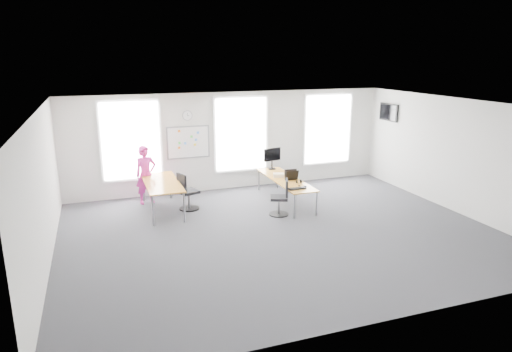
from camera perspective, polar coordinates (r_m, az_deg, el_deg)
name	(u,v)px	position (r m, az deg, el deg)	size (l,w,h in m)	color
floor	(280,232)	(10.90, 3.06, -7.05)	(10.00, 10.00, 0.00)	#242428
ceiling	(282,105)	(10.17, 3.30, 8.83)	(10.00, 10.00, 0.00)	white
wall_back	(231,141)	(14.12, -3.09, 4.39)	(10.00, 10.00, 0.00)	silver
wall_front	(385,234)	(7.09, 15.78, -6.96)	(10.00, 10.00, 0.00)	silver
wall_left	(42,192)	(9.73, -25.16, -1.87)	(10.00, 10.00, 0.00)	silver
wall_right	(456,156)	(13.15, 23.74, 2.36)	(10.00, 10.00, 0.00)	silver
window_left	(131,141)	(13.53, -15.37, 4.28)	(1.60, 0.06, 2.20)	silver
window_mid	(241,134)	(14.14, -1.89, 5.25)	(1.60, 0.06, 2.20)	silver
window_right	(327,129)	(15.31, 8.92, 5.82)	(1.60, 0.06, 2.20)	silver
desk_right	(285,180)	(12.91, 3.70, -0.56)	(0.75, 2.80, 0.68)	gold
desk_left	(162,184)	(12.37, -11.70, -1.03)	(0.89, 2.22, 0.81)	gold
chair_right	(281,199)	(11.92, 3.16, -2.94)	(0.56, 0.56, 0.97)	black
chair_left	(187,194)	(12.45, -8.64, -2.20)	(0.59, 0.59, 1.01)	black
person	(146,175)	(13.12, -13.59, 0.15)	(0.60, 0.39, 1.65)	#D22890
whiteboard	(188,142)	(13.77, -8.46, 4.19)	(1.20, 0.03, 0.90)	white
wall_clock	(187,115)	(13.65, -8.59, 7.50)	(0.30, 0.30, 0.04)	gray
tv	(389,112)	(15.28, 16.26, 7.66)	(0.06, 0.90, 0.55)	black
keyboard	(297,189)	(11.95, 5.16, -1.58)	(0.47, 0.17, 0.02)	black
mouse	(306,187)	(12.13, 6.21, -1.32)	(0.07, 0.11, 0.04)	black
lens_cap	(299,186)	(12.24, 5.44, -1.22)	(0.06, 0.06, 0.01)	black
headphones	(299,181)	(12.51, 5.36, -0.69)	(0.16, 0.08, 0.09)	black
laptop_sleeve	(291,175)	(12.75, 4.45, 0.12)	(0.37, 0.22, 0.30)	black
paper_stack	(279,175)	(13.09, 2.84, 0.10)	(0.30, 0.22, 0.10)	#F3E5C0
monitor	(272,157)	(13.88, 2.03, 2.44)	(0.58, 0.24, 0.66)	black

